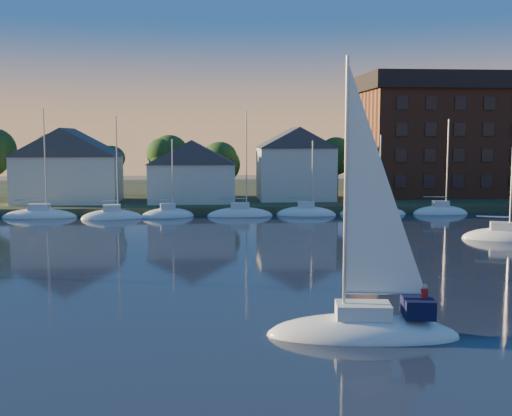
{
  "coord_description": "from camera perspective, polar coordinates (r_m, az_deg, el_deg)",
  "views": [
    {
      "loc": [
        -4.57,
        -27.32,
        9.65
      ],
      "look_at": [
        -0.45,
        22.0,
        4.06
      ],
      "focal_mm": 45.0,
      "sensor_mm": 36.0,
      "label": 1
    }
  ],
  "objects": [
    {
      "name": "clubhouse_east",
      "position": [
        87.31,
        3.52,
        4.04
      ],
      "size": [
        10.5,
        8.4,
        9.8
      ],
      "color": "beige",
      "rests_on": "shoreline_land"
    },
    {
      "name": "clubhouse_west",
      "position": [
        87.16,
        -16.34,
        3.74
      ],
      "size": [
        13.65,
        9.45,
        9.64
      ],
      "color": "beige",
      "rests_on": "shoreline_land"
    },
    {
      "name": "ground",
      "position": [
        29.33,
        4.57,
        -12.79
      ],
      "size": [
        260.0,
        260.0,
        0.0
      ],
      "primitive_type": "plane",
      "color": "black",
      "rests_on": "ground"
    },
    {
      "name": "drifting_sailboat_right",
      "position": [
        64.04,
        20.96,
        -2.56
      ],
      "size": [
        7.43,
        4.65,
        11.25
      ],
      "rotation": [
        0.0,
        0.0,
        -0.35
      ],
      "color": "white",
      "rests_on": "ground"
    },
    {
      "name": "tree_line",
      "position": [
        90.59,
        -0.62,
        4.88
      ],
      "size": [
        93.4,
        5.4,
        8.9
      ],
      "color": "#3D291B",
      "rests_on": "shoreline_land"
    },
    {
      "name": "wooden_dock",
      "position": [
        80.03,
        -1.47,
        -0.48
      ],
      "size": [
        120.0,
        3.0,
        1.0
      ],
      "primitive_type": "cube",
      "color": "brown",
      "rests_on": "ground"
    },
    {
      "name": "shoreline_land",
      "position": [
        102.87,
        -2.21,
        1.06
      ],
      "size": [
        160.0,
        50.0,
        2.0
      ],
      "primitive_type": "cube",
      "color": "#303921",
      "rests_on": "ground"
    },
    {
      "name": "condo_block",
      "position": [
        100.0,
        18.02,
        6.22
      ],
      "size": [
        31.0,
        17.0,
        17.4
      ],
      "color": "brown",
      "rests_on": "shoreline_land"
    },
    {
      "name": "moored_fleet",
      "position": [
        76.99,
        -7.29,
        -0.73
      ],
      "size": [
        71.5,
        2.4,
        12.05
      ],
      "color": "white",
      "rests_on": "ground"
    },
    {
      "name": "hero_sailboat",
      "position": [
        31.82,
        9.75,
        -10.18
      ],
      "size": [
        9.59,
        4.17,
        14.43
      ],
      "rotation": [
        0.0,
        0.0,
        3.01
      ],
      "color": "white",
      "rests_on": "ground"
    },
    {
      "name": "clubhouse_centre",
      "position": [
        84.45,
        -5.75,
        3.35
      ],
      "size": [
        11.55,
        8.4,
        8.08
      ],
      "color": "beige",
      "rests_on": "shoreline_land"
    }
  ]
}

